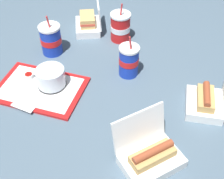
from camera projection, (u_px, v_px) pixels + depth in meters
name	position (u px, v px, depth m)	size (l,w,h in m)	color
ground_plane	(109.00, 89.00, 1.36)	(3.20, 3.20, 0.00)	#4C6070
food_tray	(40.00, 89.00, 1.35)	(0.42, 0.34, 0.01)	red
cake_container	(51.00, 78.00, 1.33)	(0.12, 0.12, 0.08)	black
ketchup_cup	(29.00, 76.00, 1.38)	(0.04, 0.04, 0.02)	white
napkin_stack	(28.00, 101.00, 1.28)	(0.10, 0.10, 0.00)	white
plastic_fork	(26.00, 76.00, 1.39)	(0.11, 0.01, 0.01)	white
clamshell_hotdog_left	(150.00, 156.00, 1.06)	(0.25, 0.26, 0.17)	white
clamshell_sandwich_center	(89.00, 23.00, 1.66)	(0.21, 0.22, 0.17)	white
clamshell_hotdog_back	(207.00, 101.00, 1.25)	(0.20, 0.21, 0.18)	white
soda_cup_left	(129.00, 61.00, 1.38)	(0.09, 0.09, 0.21)	#1938B7
soda_cup_back	(120.00, 27.00, 1.58)	(0.10, 0.10, 0.21)	red
soda_cup_front	(51.00, 39.00, 1.50)	(0.10, 0.10, 0.21)	#1938B7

